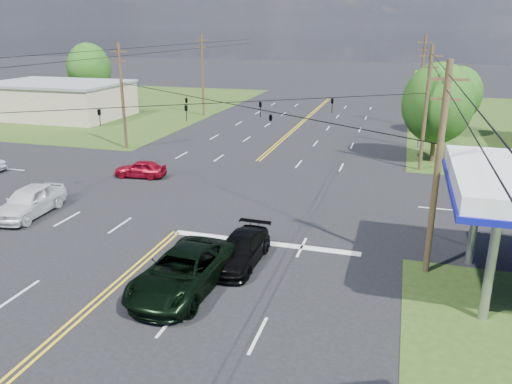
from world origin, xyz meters
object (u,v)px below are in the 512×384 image
(pole_nw, at_px, (122,95))
(pickup_white, at_px, (30,201))
(tree_far_l, at_px, (89,68))
(pole_ne, at_px, (426,108))
(tree_right_b, at_px, (457,94))
(retail_nw, at_px, (58,101))
(pickup_dkgreen, at_px, (183,271))
(suv_black, at_px, (240,250))
(tree_right_a, at_px, (438,103))
(pole_right_far, at_px, (421,80))
(pole_se, at_px, (437,169))
(pole_left_far, at_px, (203,74))

(pole_nw, height_order, pickup_white, pole_nw)
(tree_far_l, distance_m, pickup_white, 46.10)
(pole_ne, bearing_deg, tree_right_b, 76.87)
(retail_nw, xyz_separation_m, pickup_white, (20.50, -30.00, -1.11))
(pickup_dkgreen, xyz_separation_m, pickup_white, (-12.50, 5.67, 0.02))
(tree_right_b, distance_m, suv_black, 36.77)
(pole_ne, distance_m, tree_far_l, 50.54)
(retail_nw, xyz_separation_m, tree_right_a, (44.00, -10.00, 2.87))
(pole_ne, relative_size, tree_far_l, 1.09)
(pickup_dkgreen, distance_m, pickup_white, 13.72)
(tree_right_a, relative_size, suv_black, 1.70)
(pole_ne, distance_m, pole_right_far, 19.00)
(tree_right_b, height_order, tree_far_l, tree_far_l)
(pole_se, bearing_deg, pole_ne, 90.00)
(retail_nw, xyz_separation_m, tree_right_b, (46.50, 2.00, 2.22))
(pickup_dkgreen, height_order, suv_black, pickup_dkgreen)
(retail_nw, height_order, pole_right_far, pole_right_far)
(retail_nw, distance_m, tree_far_l, 10.69)
(retail_nw, height_order, pickup_dkgreen, retail_nw)
(pole_left_far, bearing_deg, tree_far_l, 168.11)
(pole_right_far, relative_size, tree_right_a, 1.22)
(pickup_dkgreen, height_order, pickup_white, pickup_white)
(retail_nw, bearing_deg, suv_black, -43.33)
(suv_black, bearing_deg, tree_far_l, 132.32)
(tree_far_l, height_order, pickup_dkgreen, tree_far_l)
(retail_nw, distance_m, tree_right_a, 45.21)
(pole_nw, xyz_separation_m, suv_black, (17.55, -19.59, -4.22))
(pole_ne, height_order, pole_left_far, pole_left_far)
(pole_se, xyz_separation_m, tree_right_b, (3.50, 33.00, -0.70))
(pole_nw, height_order, tree_far_l, pole_nw)
(pole_ne, height_order, pickup_white, pole_ne)
(pole_se, distance_m, tree_right_a, 21.02)
(pole_ne, bearing_deg, pole_left_far, 143.84)
(suv_black, height_order, pickup_white, pickup_white)
(pole_ne, relative_size, pole_right_far, 0.95)
(pole_ne, height_order, tree_right_b, pole_ne)
(pole_left_far, height_order, tree_right_a, pole_left_far)
(pole_nw, relative_size, tree_right_b, 1.34)
(tree_right_b, height_order, pickup_dkgreen, tree_right_b)
(pole_ne, bearing_deg, pole_nw, 180.00)
(retail_nw, xyz_separation_m, pole_se, (43.00, -31.00, 2.92))
(tree_far_l, bearing_deg, tree_right_b, -9.37)
(pole_right_far, bearing_deg, retail_nw, -172.06)
(pole_se, relative_size, pole_nw, 1.00)
(tree_right_b, bearing_deg, suv_black, -109.06)
(pole_se, bearing_deg, pole_nw, 145.30)
(retail_nw, xyz_separation_m, pole_nw, (17.00, -13.00, 2.92))
(tree_far_l, distance_m, suv_black, 56.30)
(pole_right_far, distance_m, suv_black, 39.76)
(pole_right_far, bearing_deg, pickup_white, -122.01)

